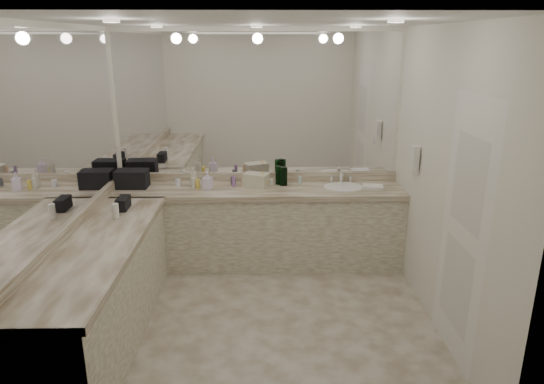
{
  "coord_description": "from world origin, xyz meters",
  "views": [
    {
      "loc": [
        0.05,
        -3.93,
        2.47
      ],
      "look_at": [
        0.14,
        0.4,
        1.1
      ],
      "focal_mm": 32.0,
      "sensor_mm": 36.0,
      "label": 1
    }
  ],
  "objects_px": {
    "sink": "(344,188)",
    "black_toiletry_bag": "(132,179)",
    "wall_phone": "(415,158)",
    "soap_bottle_c": "(263,180)",
    "cream_cosmetic_case": "(256,180)",
    "hand_towel": "(373,187)",
    "soap_bottle_b": "(207,180)",
    "soap_bottle_a": "(193,177)"
  },
  "relations": [
    {
      "from": "sink",
      "to": "black_toiletry_bag",
      "type": "height_order",
      "value": "black_toiletry_bag"
    },
    {
      "from": "wall_phone",
      "to": "soap_bottle_c",
      "type": "xyz_separation_m",
      "value": [
        -1.51,
        0.53,
        -0.36
      ]
    },
    {
      "from": "cream_cosmetic_case",
      "to": "soap_bottle_c",
      "type": "xyz_separation_m",
      "value": [
        0.07,
        -0.02,
        0.01
      ]
    },
    {
      "from": "hand_towel",
      "to": "soap_bottle_b",
      "type": "relative_size",
      "value": 1.1
    },
    {
      "from": "wall_phone",
      "to": "black_toiletry_bag",
      "type": "height_order",
      "value": "wall_phone"
    },
    {
      "from": "soap_bottle_b",
      "to": "wall_phone",
      "type": "bearing_deg",
      "value": -12.52
    },
    {
      "from": "soap_bottle_c",
      "to": "hand_towel",
      "type": "bearing_deg",
      "value": -4.24
    },
    {
      "from": "hand_towel",
      "to": "sink",
      "type": "bearing_deg",
      "value": 169.0
    },
    {
      "from": "black_toiletry_bag",
      "to": "soap_bottle_b",
      "type": "height_order",
      "value": "soap_bottle_b"
    },
    {
      "from": "sink",
      "to": "soap_bottle_c",
      "type": "relative_size",
      "value": 2.51
    },
    {
      "from": "sink",
      "to": "soap_bottle_c",
      "type": "xyz_separation_m",
      "value": [
        -0.9,
        0.03,
        0.09
      ]
    },
    {
      "from": "black_toiletry_bag",
      "to": "soap_bottle_a",
      "type": "height_order",
      "value": "soap_bottle_a"
    },
    {
      "from": "black_toiletry_bag",
      "to": "sink",
      "type": "bearing_deg",
      "value": -1.2
    },
    {
      "from": "cream_cosmetic_case",
      "to": "hand_towel",
      "type": "height_order",
      "value": "cream_cosmetic_case"
    },
    {
      "from": "cream_cosmetic_case",
      "to": "soap_bottle_c",
      "type": "bearing_deg",
      "value": 11.09
    },
    {
      "from": "soap_bottle_b",
      "to": "soap_bottle_c",
      "type": "distance_m",
      "value": 0.61
    },
    {
      "from": "wall_phone",
      "to": "soap_bottle_c",
      "type": "height_order",
      "value": "wall_phone"
    },
    {
      "from": "sink",
      "to": "soap_bottle_c",
      "type": "height_order",
      "value": "soap_bottle_c"
    },
    {
      "from": "sink",
      "to": "soap_bottle_b",
      "type": "relative_size",
      "value": 2.19
    },
    {
      "from": "cream_cosmetic_case",
      "to": "soap_bottle_a",
      "type": "height_order",
      "value": "soap_bottle_a"
    },
    {
      "from": "cream_cosmetic_case",
      "to": "hand_towel",
      "type": "relative_size",
      "value": 1.21
    },
    {
      "from": "hand_towel",
      "to": "wall_phone",
      "type": "bearing_deg",
      "value": -56.26
    },
    {
      "from": "wall_phone",
      "to": "soap_bottle_b",
      "type": "relative_size",
      "value": 1.19
    },
    {
      "from": "sink",
      "to": "wall_phone",
      "type": "bearing_deg",
      "value": -39.57
    },
    {
      "from": "wall_phone",
      "to": "soap_bottle_c",
      "type": "distance_m",
      "value": 1.64
    },
    {
      "from": "cream_cosmetic_case",
      "to": "soap_bottle_b",
      "type": "bearing_deg",
      "value": -148.06
    },
    {
      "from": "cream_cosmetic_case",
      "to": "hand_towel",
      "type": "distance_m",
      "value": 1.29
    },
    {
      "from": "black_toiletry_bag",
      "to": "cream_cosmetic_case",
      "type": "height_order",
      "value": "black_toiletry_bag"
    },
    {
      "from": "wall_phone",
      "to": "hand_towel",
      "type": "height_order",
      "value": "wall_phone"
    },
    {
      "from": "wall_phone",
      "to": "soap_bottle_b",
      "type": "xyz_separation_m",
      "value": [
        -2.11,
        0.47,
        -0.35
      ]
    },
    {
      "from": "sink",
      "to": "wall_phone",
      "type": "height_order",
      "value": "wall_phone"
    },
    {
      "from": "soap_bottle_a",
      "to": "soap_bottle_b",
      "type": "bearing_deg",
      "value": -30.97
    },
    {
      "from": "soap_bottle_b",
      "to": "hand_towel",
      "type": "bearing_deg",
      "value": -0.92
    },
    {
      "from": "black_toiletry_bag",
      "to": "soap_bottle_b",
      "type": "distance_m",
      "value": 0.84
    },
    {
      "from": "sink",
      "to": "hand_towel",
      "type": "xyz_separation_m",
      "value": [
        0.31,
        -0.06,
        0.02
      ]
    },
    {
      "from": "black_toiletry_bag",
      "to": "soap_bottle_a",
      "type": "distance_m",
      "value": 0.67
    },
    {
      "from": "cream_cosmetic_case",
      "to": "hand_towel",
      "type": "bearing_deg",
      "value": 18.99
    },
    {
      "from": "wall_phone",
      "to": "hand_towel",
      "type": "relative_size",
      "value": 1.09
    },
    {
      "from": "hand_towel",
      "to": "soap_bottle_c",
      "type": "height_order",
      "value": "soap_bottle_c"
    },
    {
      "from": "sink",
      "to": "hand_towel",
      "type": "relative_size",
      "value": 2.0
    },
    {
      "from": "black_toiletry_bag",
      "to": "soap_bottle_c",
      "type": "bearing_deg",
      "value": -0.79
    },
    {
      "from": "hand_towel",
      "to": "soap_bottle_b",
      "type": "distance_m",
      "value": 1.82
    }
  ]
}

